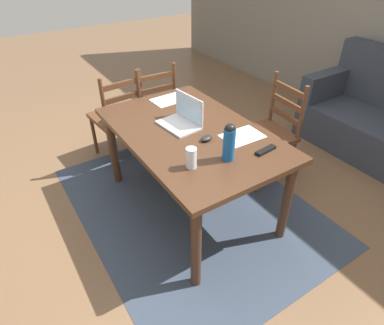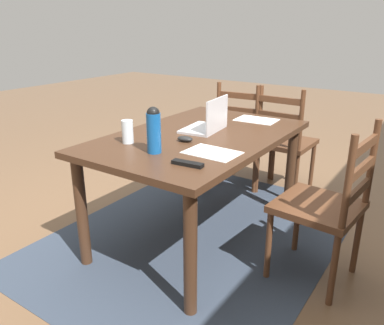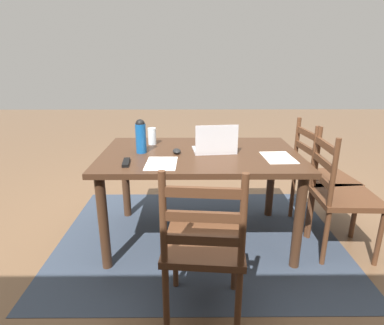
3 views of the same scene
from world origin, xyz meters
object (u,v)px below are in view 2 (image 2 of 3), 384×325
(chair_far_head, at_px, (325,207))
(tv_remote, at_px, (188,164))
(chair_left_near, at_px, (244,136))
(chair_left_far, at_px, (284,142))
(drinking_glass, at_px, (128,132))
(laptop, at_px, (209,122))
(computer_mouse, at_px, (185,139))
(dining_table, at_px, (199,148))
(water_bottle, at_px, (153,129))

(chair_far_head, xyz_separation_m, tv_remote, (0.51, -0.58, 0.29))
(chair_left_near, bearing_deg, tv_remote, 16.40)
(chair_left_far, distance_m, drinking_glass, 1.55)
(chair_left_near, relative_size, laptop, 2.77)
(drinking_glass, bearing_deg, laptop, 153.43)
(chair_left_near, distance_m, computer_mouse, 1.28)
(dining_table, bearing_deg, drinking_glass, -32.35)
(chair_left_far, height_order, water_bottle, water_bottle)
(chair_far_head, bearing_deg, dining_table, -90.24)
(chair_far_head, relative_size, tv_remote, 5.59)
(water_bottle, bearing_deg, drinking_glass, -102.62)
(chair_left_near, height_order, water_bottle, water_bottle)
(chair_left_far, xyz_separation_m, chair_far_head, (1.05, 0.66, 0.00))
(chair_far_head, height_order, tv_remote, chair_far_head)
(drinking_glass, bearing_deg, water_bottle, 77.38)
(chair_far_head, bearing_deg, computer_mouse, -78.12)
(chair_left_far, relative_size, computer_mouse, 9.50)
(chair_far_head, relative_size, computer_mouse, 9.50)
(chair_left_near, bearing_deg, dining_table, 10.16)
(chair_left_far, distance_m, computer_mouse, 1.27)
(dining_table, relative_size, laptop, 4.41)
(laptop, bearing_deg, computer_mouse, 2.49)
(water_bottle, xyz_separation_m, tv_remote, (0.07, 0.28, -0.12))
(laptop, bearing_deg, drinking_glass, -26.57)
(chair_far_head, distance_m, computer_mouse, 0.90)
(laptop, relative_size, computer_mouse, 3.43)
(laptop, height_order, water_bottle, water_bottle)
(laptop, bearing_deg, chair_far_head, 81.96)
(chair_far_head, bearing_deg, chair_left_far, -147.85)
(dining_table, relative_size, chair_far_head, 1.59)
(chair_left_near, xyz_separation_m, water_bottle, (1.50, 0.18, 0.42))
(chair_left_far, relative_size, tv_remote, 5.59)
(dining_table, xyz_separation_m, chair_left_far, (-1.04, 0.19, -0.19))
(dining_table, height_order, computer_mouse, computer_mouse)
(chair_left_near, height_order, drinking_glass, chair_left_near)
(dining_table, bearing_deg, chair_left_near, -169.84)
(laptop, xyz_separation_m, drinking_glass, (0.51, -0.26, 0.01))
(drinking_glass, bearing_deg, chair_left_far, 163.00)
(dining_table, distance_m, chair_left_near, 1.08)
(chair_far_head, distance_m, water_bottle, 1.05)
(laptop, relative_size, water_bottle, 1.32)
(chair_left_near, relative_size, water_bottle, 3.66)
(chair_left_near, distance_m, water_bottle, 1.56)
(chair_left_far, height_order, chair_far_head, same)
(drinking_glass, xyz_separation_m, tv_remote, (0.12, 0.52, -0.06))
(laptop, bearing_deg, water_bottle, -1.00)
(chair_far_head, height_order, computer_mouse, chair_far_head)
(chair_far_head, distance_m, drinking_glass, 1.22)
(chair_far_head, relative_size, drinking_glass, 6.82)
(chair_left_far, xyz_separation_m, tv_remote, (1.56, 0.08, 0.29))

